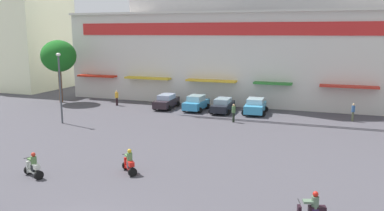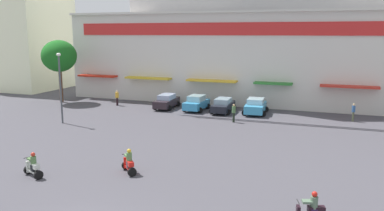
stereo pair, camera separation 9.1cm
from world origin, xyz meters
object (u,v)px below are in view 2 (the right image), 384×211
(parked_car_0, at_px, (167,101))
(pedestrian_1, at_px, (117,97))
(parked_car_2, at_px, (223,105))
(streetlamp_near, at_px, (60,82))
(scooter_rider_5, at_px, (311,211))
(scooter_rider_6, at_px, (129,163))
(pedestrian_0, at_px, (353,111))
(plaza_tree_0, at_px, (59,56))
(parked_car_3, at_px, (256,106))
(pedestrian_2, at_px, (234,112))
(scooter_rider_1, at_px, (33,166))
(parked_car_1, at_px, (196,103))

(parked_car_0, xyz_separation_m, pedestrian_1, (-5.94, -0.37, 0.19))
(parked_car_2, relative_size, streetlamp_near, 0.69)
(scooter_rider_5, relative_size, scooter_rider_6, 1.02)
(pedestrian_1, xyz_separation_m, streetlamp_near, (-0.18, -9.47, 2.78))
(parked_car_2, bearing_deg, pedestrian_0, -0.54)
(plaza_tree_0, height_order, scooter_rider_6, plaza_tree_0)
(parked_car_0, xyz_separation_m, scooter_rider_6, (5.90, -19.36, -0.15))
(plaza_tree_0, relative_size, parked_car_3, 1.79)
(parked_car_0, xyz_separation_m, pedestrian_2, (8.51, -4.23, 0.20))
(parked_car_0, distance_m, scooter_rider_5, 27.71)
(scooter_rider_5, bearing_deg, plaza_tree_0, 143.78)
(pedestrian_2, bearing_deg, streetlamp_near, -159.05)
(pedestrian_1, bearing_deg, pedestrian_2, -14.97)
(scooter_rider_6, height_order, pedestrian_2, pedestrian_2)
(scooter_rider_1, xyz_separation_m, scooter_rider_5, (15.32, -0.61, 0.01))
(plaza_tree_0, xyz_separation_m, streetlamp_near, (7.14, -9.16, -1.68))
(parked_car_3, bearing_deg, streetlamp_near, -147.62)
(scooter_rider_5, bearing_deg, parked_car_3, 106.41)
(parked_car_0, height_order, scooter_rider_1, parked_car_0)
(parked_car_0, bearing_deg, parked_car_3, 1.18)
(scooter_rider_1, bearing_deg, parked_car_2, 76.15)
(pedestrian_0, distance_m, pedestrian_2, 11.13)
(pedestrian_1, relative_size, streetlamp_near, 0.27)
(parked_car_0, height_order, pedestrian_2, pedestrian_2)
(parked_car_3, bearing_deg, pedestrian_0, -2.53)
(plaza_tree_0, xyz_separation_m, parked_car_1, (16.73, 0.57, -4.62))
(scooter_rider_1, bearing_deg, pedestrian_0, 50.35)
(pedestrian_1, distance_m, pedestrian_2, 14.96)
(plaza_tree_0, distance_m, parked_car_0, 14.08)
(plaza_tree_0, distance_m, pedestrian_2, 22.51)
(parked_car_3, height_order, pedestrian_0, pedestrian_0)
(plaza_tree_0, height_order, scooter_rider_5, plaza_tree_0)
(parked_car_2, xyz_separation_m, streetlamp_near, (-12.50, -9.75, 3.00))
(scooter_rider_6, distance_m, pedestrian_0, 23.15)
(pedestrian_1, bearing_deg, parked_car_2, 1.30)
(parked_car_2, xyz_separation_m, scooter_rider_5, (9.98, -22.28, -0.11))
(pedestrian_2, bearing_deg, parked_car_0, 153.57)
(plaza_tree_0, distance_m, pedestrian_0, 32.47)
(scooter_rider_1, height_order, streetlamp_near, streetlamp_near)
(parked_car_2, distance_m, pedestrian_2, 4.67)
(pedestrian_2, bearing_deg, scooter_rider_5, -66.63)
(plaza_tree_0, relative_size, pedestrian_2, 4.28)
(parked_car_3, height_order, scooter_rider_1, parked_car_3)
(parked_car_1, height_order, scooter_rider_5, parked_car_1)
(parked_car_2, relative_size, scooter_rider_6, 2.90)
(pedestrian_0, bearing_deg, scooter_rider_5, -96.54)
(parked_car_2, bearing_deg, parked_car_3, 4.92)
(plaza_tree_0, height_order, streetlamp_near, plaza_tree_0)
(plaza_tree_0, height_order, parked_car_3, plaza_tree_0)
(pedestrian_2, bearing_deg, pedestrian_0, 21.21)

